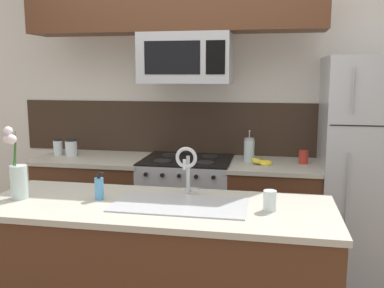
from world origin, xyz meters
The scene contains 18 objects.
rear_partition centered at (0.30, 1.28, 1.30)m, with size 5.20×0.10×2.60m, color silver.
splash_band centered at (0.00, 1.22, 1.15)m, with size 3.35×0.01×0.48m, color #332319.
back_counter_left centered at (-0.85, 0.90, 0.46)m, with size 0.96×0.65×0.91m.
back_counter_right centered at (0.74, 0.90, 0.46)m, with size 0.75×0.65×0.91m.
stove_range centered at (0.00, 0.90, 0.46)m, with size 0.76×0.64×0.93m.
microwave centered at (0.00, 0.88, 1.77)m, with size 0.74×0.40×0.40m.
refrigerator centered at (1.50, 0.92, 0.89)m, with size 0.79×0.74×1.78m.
storage_jar_tall centered at (-1.21, 0.93, 0.98)m, with size 0.08×0.08×0.15m.
storage_jar_medium centered at (-1.07, 0.91, 0.99)m, with size 0.11×0.11×0.15m.
banana_bunch centered at (0.64, 0.84, 0.93)m, with size 0.19×0.15×0.08m.
french_press centered at (0.52, 0.96, 1.01)m, with size 0.09×0.09×0.27m.
coffee_tin centered at (0.97, 0.95, 0.97)m, with size 0.08×0.08×0.11m, color #B22D23.
island_counter centered at (0.07, -0.35, 0.46)m, with size 2.02×0.74×0.91m.
kitchen_sink centered at (0.21, -0.35, 0.84)m, with size 0.76×0.39×0.16m.
sink_faucet centered at (0.21, -0.16, 1.11)m, with size 0.14×0.14×0.31m.
dish_soap_bottle centered at (-0.28, -0.33, 0.98)m, with size 0.06×0.05×0.16m.
drinking_glass centered at (0.71, -0.35, 0.97)m, with size 0.07×0.07×0.11m.
flower_vase centered at (-0.77, -0.40, 1.05)m, with size 0.13×0.12×0.43m.
Camera 1 is at (0.71, -2.63, 1.65)m, focal length 40.00 mm.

